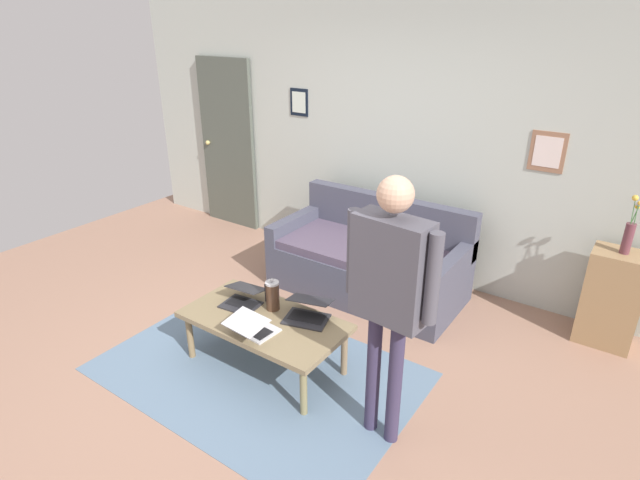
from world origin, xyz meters
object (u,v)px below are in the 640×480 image
object	(u,v)px
laptop_center	(308,312)
flower_vase	(629,233)
side_shelf	(612,298)
laptop_left	(243,299)
couch	(369,262)
coffee_table	(264,323)
laptop_right	(253,327)
person_standing	(390,282)
interior_door	(228,145)
french_press	(272,295)

from	to	relation	value
laptop_center	flower_vase	xyz separation A→B (m)	(-1.82, -1.65, 0.51)
side_shelf	laptop_left	bearing A→B (deg)	37.02
couch	laptop_left	world-z (taller)	couch
coffee_table	laptop_right	distance (m)	0.21
person_standing	coffee_table	bearing A→B (deg)	-5.80
coffee_table	interior_door	bearing A→B (deg)	-41.64
laptop_center	couch	bearing A→B (deg)	-81.10
laptop_right	side_shelf	size ratio (longest dim) A/B	0.41
interior_door	laptop_left	size ratio (longest dim) A/B	6.22
laptop_left	laptop_center	size ratio (longest dim) A/B	0.84
laptop_right	interior_door	bearing A→B (deg)	-43.38
interior_door	person_standing	xyz separation A→B (m)	(-3.35, 2.14, 0.08)
coffee_table	laptop_center	distance (m)	0.34
interior_door	couch	bearing A→B (deg)	166.76
interior_door	side_shelf	world-z (taller)	interior_door
coffee_table	couch	bearing A→B (deg)	-92.29
interior_door	flower_vase	size ratio (longest dim) A/B	4.36
laptop_left	laptop_right	distance (m)	0.41
interior_door	laptop_left	world-z (taller)	interior_door
interior_door	person_standing	world-z (taller)	interior_door
couch	laptop_left	bearing A→B (deg)	76.90
french_press	laptop_right	bearing A→B (deg)	105.10
laptop_center	side_shelf	bearing A→B (deg)	-137.88
coffee_table	laptop_left	distance (m)	0.29
interior_door	french_press	size ratio (longest dim) A/B	7.84
coffee_table	person_standing	distance (m)	1.29
coffee_table	side_shelf	xyz separation A→B (m)	(-2.08, -1.84, 0.02)
couch	laptop_left	xyz separation A→B (m)	(0.33, 1.41, 0.16)
interior_door	person_standing	bearing A→B (deg)	147.38
couch	coffee_table	bearing A→B (deg)	87.71
coffee_table	french_press	bearing A→B (deg)	-77.78
laptop_left	person_standing	world-z (taller)	person_standing
laptop_center	person_standing	bearing A→B (deg)	159.16
interior_door	laptop_left	xyz separation A→B (m)	(-2.02, 1.97, -0.56)
laptop_right	side_shelf	bearing A→B (deg)	-135.01
french_press	flower_vase	distance (m)	2.74
person_standing	side_shelf	bearing A→B (deg)	-117.63
laptop_left	laptop_right	world-z (taller)	laptop_left
coffee_table	laptop_right	world-z (taller)	laptop_right
french_press	flower_vase	size ratio (longest dim) A/B	0.56
side_shelf	person_standing	bearing A→B (deg)	62.37
laptop_left	person_standing	size ratio (longest dim) A/B	0.19
coffee_table	laptop_center	xyz separation A→B (m)	(-0.26, -0.20, 0.09)
couch	french_press	size ratio (longest dim) A/B	6.88
laptop_right	person_standing	bearing A→B (deg)	-175.79
laptop_left	french_press	xyz separation A→B (m)	(-0.24, -0.08, 0.07)
laptop_left	side_shelf	bearing A→B (deg)	-142.98
couch	person_standing	world-z (taller)	person_standing
laptop_right	flower_vase	world-z (taller)	flower_vase
laptop_center	side_shelf	world-z (taller)	side_shelf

